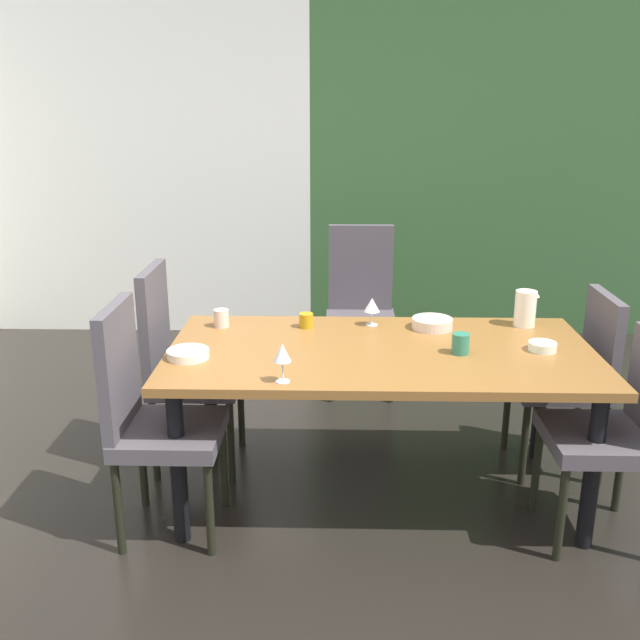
{
  "coord_description": "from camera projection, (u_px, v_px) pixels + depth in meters",
  "views": [
    {
      "loc": [
        0.27,
        -2.73,
        1.84
      ],
      "look_at": [
        0.19,
        0.43,
        0.85
      ],
      "focal_mm": 40.0,
      "sensor_mm": 36.0,
      "label": 1
    }
  ],
  "objects": [
    {
      "name": "ground_plane",
      "position": [
        276.0,
        533.0,
        3.16
      ],
      "size": [
        5.73,
        5.85,
        0.02
      ],
      "primitive_type": "cube",
      "color": "black"
    },
    {
      "name": "back_panel_interior",
      "position": [
        124.0,
        172.0,
        5.55
      ],
      "size": [
        2.91,
        0.1,
        2.56
      ],
      "primitive_type": "cube",
      "color": "white",
      "rests_on": "ground_plane"
    },
    {
      "name": "garden_window_panel",
      "position": [
        493.0,
        173.0,
        5.48
      ],
      "size": [
        2.81,
        0.1,
        2.56
      ],
      "primitive_type": "cube",
      "color": "#33592E",
      "rests_on": "ground_plane"
    },
    {
      "name": "dining_table",
      "position": [
        380.0,
        365.0,
        3.26
      ],
      "size": [
        1.93,
        0.98,
        0.75
      ],
      "color": "brown",
      "rests_on": "ground_plane"
    },
    {
      "name": "chair_head_far",
      "position": [
        361.0,
        302.0,
        4.6
      ],
      "size": [
        0.44,
        0.45,
        1.06
      ],
      "rotation": [
        0.0,
        0.0,
        3.14
      ],
      "color": "#4D474C",
      "rests_on": "ground_plane"
    },
    {
      "name": "chair_right_near",
      "position": [
        619.0,
        425.0,
        2.99
      ],
      "size": [
        0.44,
        0.44,
        0.92
      ],
      "rotation": [
        0.0,
        0.0,
        1.57
      ],
      "color": "#4D474C",
      "rests_on": "ground_plane"
    },
    {
      "name": "chair_right_far",
      "position": [
        574.0,
        371.0,
        3.56
      ],
      "size": [
        0.44,
        0.44,
        0.93
      ],
      "rotation": [
        0.0,
        0.0,
        1.57
      ],
      "color": "#4D474C",
      "rests_on": "ground_plane"
    },
    {
      "name": "chair_left_far",
      "position": [
        179.0,
        360.0,
        3.6
      ],
      "size": [
        0.45,
        0.44,
        1.05
      ],
      "rotation": [
        0.0,
        0.0,
        -1.57
      ],
      "color": "#4D474C",
      "rests_on": "ground_plane"
    },
    {
      "name": "chair_left_near",
      "position": [
        149.0,
        411.0,
        3.02
      ],
      "size": [
        0.45,
        0.44,
        1.03
      ],
      "rotation": [
        0.0,
        0.0,
        -1.57
      ],
      "color": "#4D474C",
      "rests_on": "ground_plane"
    },
    {
      "name": "wine_glass_north",
      "position": [
        372.0,
        306.0,
        3.54
      ],
      "size": [
        0.08,
        0.08,
        0.14
      ],
      "color": "silver",
      "rests_on": "dining_table"
    },
    {
      "name": "wine_glass_rear",
      "position": [
        282.0,
        354.0,
        2.82
      ],
      "size": [
        0.07,
        0.07,
        0.16
      ],
      "color": "silver",
      "rests_on": "dining_table"
    },
    {
      "name": "serving_bowl_front",
      "position": [
        542.0,
        346.0,
        3.2
      ],
      "size": [
        0.13,
        0.13,
        0.04
      ],
      "primitive_type": "cylinder",
      "color": "white",
      "rests_on": "dining_table"
    },
    {
      "name": "serving_bowl_center",
      "position": [
        188.0,
        354.0,
        3.11
      ],
      "size": [
        0.19,
        0.19,
        0.04
      ],
      "primitive_type": "cylinder",
      "color": "white",
      "rests_on": "dining_table"
    },
    {
      "name": "serving_bowl_right",
      "position": [
        432.0,
        323.0,
        3.51
      ],
      "size": [
        0.2,
        0.2,
        0.05
      ],
      "primitive_type": "cylinder",
      "color": "beige",
      "rests_on": "dining_table"
    },
    {
      "name": "cup_corner",
      "position": [
        221.0,
        318.0,
        3.53
      ],
      "size": [
        0.07,
        0.07,
        0.09
      ],
      "primitive_type": "cylinder",
      "color": "beige",
      "rests_on": "dining_table"
    },
    {
      "name": "cup_west",
      "position": [
        461.0,
        344.0,
        3.16
      ],
      "size": [
        0.08,
        0.08,
        0.09
      ],
      "primitive_type": "cylinder",
      "color": "#2E785B",
      "rests_on": "dining_table"
    },
    {
      "name": "cup_left",
      "position": [
        306.0,
        320.0,
        3.52
      ],
      "size": [
        0.07,
        0.07,
        0.07
      ],
      "primitive_type": "cylinder",
      "color": "#B88B15",
      "rests_on": "dining_table"
    },
    {
      "name": "pitcher_near_window",
      "position": [
        525.0,
        308.0,
        3.53
      ],
      "size": [
        0.12,
        0.1,
        0.18
      ],
      "color": "white",
      "rests_on": "dining_table"
    }
  ]
}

